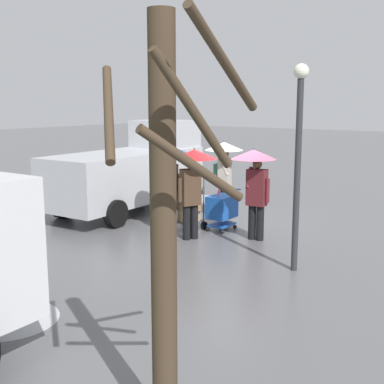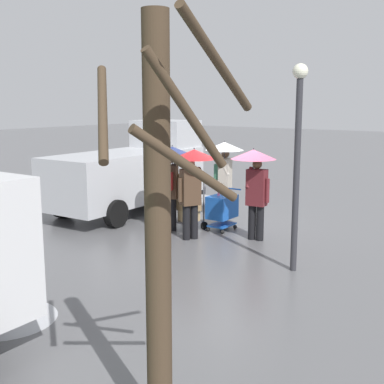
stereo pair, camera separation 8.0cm
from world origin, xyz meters
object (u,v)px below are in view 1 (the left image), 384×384
at_px(shopping_cart_vendor, 222,208).
at_px(pedestrian_pink_side, 170,168).
at_px(pedestrian_white_side, 193,172).
at_px(pedestrian_black_side, 255,172).
at_px(street_lamp, 298,147).
at_px(bare_tree_near, 165,224).
at_px(hand_dolly_boxes, 189,198).
at_px(pedestrian_far_side, 224,162).
at_px(cargo_van_parked_right, 132,171).

height_order(shopping_cart_vendor, pedestrian_pink_side, pedestrian_pink_side).
bearing_deg(pedestrian_white_side, pedestrian_black_side, -146.09).
relative_size(shopping_cart_vendor, street_lamp, 0.27).
bearing_deg(bare_tree_near, street_lamp, -78.14).
relative_size(shopping_cart_vendor, bare_tree_near, 0.26).
height_order(hand_dolly_boxes, pedestrian_black_side, pedestrian_black_side).
bearing_deg(street_lamp, pedestrian_black_side, -40.84).
relative_size(shopping_cart_vendor, pedestrian_pink_side, 0.49).
bearing_deg(pedestrian_pink_side, pedestrian_black_side, -166.34).
height_order(pedestrian_black_side, street_lamp, street_lamp).
bearing_deg(pedestrian_white_side, pedestrian_far_side, -75.83).
bearing_deg(cargo_van_parked_right, street_lamp, 160.32).
bearing_deg(shopping_cart_vendor, hand_dolly_boxes, 33.00).
xyz_separation_m(shopping_cart_vendor, pedestrian_far_side, (0.68, -1.15, 1.00)).
distance_m(pedestrian_white_side, bare_tree_near, 7.16).
distance_m(cargo_van_parked_right, street_lamp, 6.69).
relative_size(shopping_cart_vendor, pedestrian_white_side, 0.49).
bearing_deg(shopping_cart_vendor, street_lamp, 147.62).
distance_m(hand_dolly_boxes, street_lamp, 4.02).
height_order(hand_dolly_boxes, pedestrian_far_side, pedestrian_far_side).
height_order(pedestrian_pink_side, pedestrian_black_side, same).
bearing_deg(cargo_van_parked_right, pedestrian_far_side, -165.83).
relative_size(cargo_van_parked_right, street_lamp, 1.41).
relative_size(hand_dolly_boxes, street_lamp, 0.37).
bearing_deg(pedestrian_far_side, pedestrian_black_side, 140.60).
height_order(cargo_van_parked_right, pedestrian_far_side, cargo_van_parked_right).
relative_size(cargo_van_parked_right, hand_dolly_boxes, 3.82).
distance_m(cargo_van_parked_right, hand_dolly_boxes, 2.91).
xyz_separation_m(cargo_van_parked_right, shopping_cart_vendor, (-3.43, 0.46, -0.61)).
xyz_separation_m(hand_dolly_boxes, bare_tree_near, (-4.56, 6.56, 1.31)).
relative_size(pedestrian_pink_side, pedestrian_black_side, 1.00).
distance_m(hand_dolly_boxes, pedestrian_far_side, 1.77).
distance_m(shopping_cart_vendor, street_lamp, 3.75).
height_order(cargo_van_parked_right, pedestrian_white_side, cargo_van_parked_right).
height_order(cargo_van_parked_right, shopping_cart_vendor, cargo_van_parked_right).
bearing_deg(bare_tree_near, pedestrian_pink_side, -51.90).
distance_m(shopping_cart_vendor, pedestrian_pink_side, 1.62).
distance_m(pedestrian_pink_side, pedestrian_black_side, 2.13).
xyz_separation_m(cargo_van_parked_right, pedestrian_far_side, (-2.74, -0.69, 0.39)).
distance_m(bare_tree_near, street_lamp, 5.37).
height_order(bare_tree_near, street_lamp, bare_tree_near).
height_order(pedestrian_white_side, pedestrian_far_side, same).
height_order(cargo_van_parked_right, pedestrian_pink_side, cargo_van_parked_right).
bearing_deg(pedestrian_black_side, pedestrian_far_side, -39.40).
distance_m(pedestrian_pink_side, pedestrian_white_side, 0.93).
bearing_deg(cargo_van_parked_right, hand_dolly_boxes, 161.71).
xyz_separation_m(shopping_cart_vendor, hand_dolly_boxes, (0.69, 0.45, 0.23)).
height_order(cargo_van_parked_right, bare_tree_near, bare_tree_near).
relative_size(pedestrian_black_side, pedestrian_white_side, 1.00).
xyz_separation_m(pedestrian_white_side, street_lamp, (-2.89, 0.67, 0.79)).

